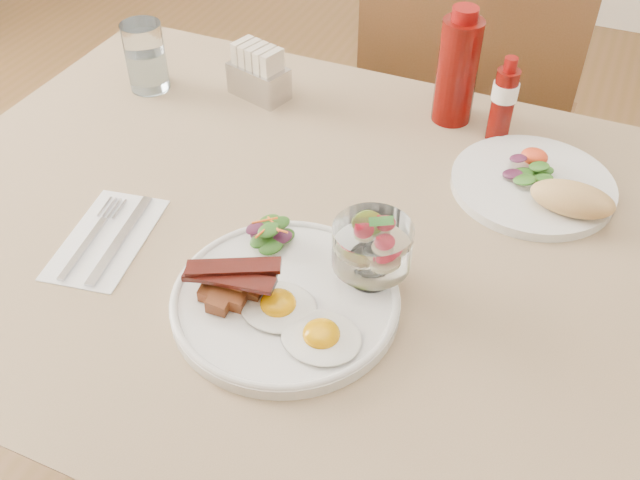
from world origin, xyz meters
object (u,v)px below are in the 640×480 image
main_plate (285,301)px  ketchup_bottle (457,69)px  table (357,286)px  sugar_caddy (259,74)px  water_glass (146,61)px  chair_far (464,130)px  fruit_cup (372,246)px  hot_sauce_bottle (503,101)px  second_plate (542,187)px

main_plate → ketchup_bottle: ketchup_bottle is taller
table → sugar_caddy: 0.43m
main_plate → sugar_caddy: (-0.25, 0.43, 0.03)m
sugar_caddy → water_glass: bearing=-148.3°
chair_far → table: bearing=-90.0°
ketchup_bottle → chair_far: bearing=95.3°
sugar_caddy → fruit_cup: bearing=-30.4°
main_plate → sugar_caddy: size_ratio=2.47×
chair_far → hot_sauce_bottle: size_ratio=6.60×
fruit_cup → table: bearing=119.3°
chair_far → water_glass: chair_far is taller
table → fruit_cup: bearing=-60.7°
chair_far → main_plate: bearing=-92.8°
chair_far → ketchup_bottle: (0.03, -0.32, 0.32)m
second_plate → water_glass: size_ratio=2.02×
table → main_plate: 0.18m
second_plate → hot_sauce_bottle: 0.16m
fruit_cup → water_glass: size_ratio=0.83×
chair_far → fruit_cup: size_ratio=9.49×
chair_far → fruit_cup: bearing=-86.7°
second_plate → sugar_caddy: 0.51m
fruit_cup → water_glass: bearing=149.9°
table → main_plate: size_ratio=4.75×
table → hot_sauce_bottle: hot_sauce_bottle is taller
ketchup_bottle → second_plate: bearing=-40.1°
table → chair_far: 0.68m
table → water_glass: 0.55m
fruit_cup → chair_far: bearing=93.3°
main_plate → hot_sauce_bottle: hot_sauce_bottle is taller
second_plate → chair_far: bearing=113.7°
chair_far → sugar_caddy: bearing=-127.6°
table → chair_far: size_ratio=1.43×
second_plate → ketchup_bottle: 0.24m
second_plate → water_glass: bearing=177.2°
main_plate → chair_far: bearing=87.2°
chair_far → second_plate: chair_far is taller
sugar_caddy → table: bearing=-27.4°
table → fruit_cup: (0.04, -0.08, 0.16)m
ketchup_bottle → main_plate: bearing=-98.1°
main_plate → water_glass: (-0.44, 0.38, 0.04)m
ketchup_bottle → water_glass: (-0.51, -0.11, -0.04)m
table → hot_sauce_bottle: bearing=70.2°
second_plate → ketchup_bottle: bearing=139.9°
main_plate → hot_sauce_bottle: (0.15, 0.46, 0.06)m
fruit_cup → sugar_caddy: (-0.34, 0.36, -0.03)m
main_plate → second_plate: (0.25, 0.34, 0.01)m
sugar_caddy → chair_far: bearing=68.7°
hot_sauce_bottle → sugar_caddy: bearing=-175.1°
main_plate → ketchup_bottle: 0.50m
table → second_plate: size_ratio=5.54×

